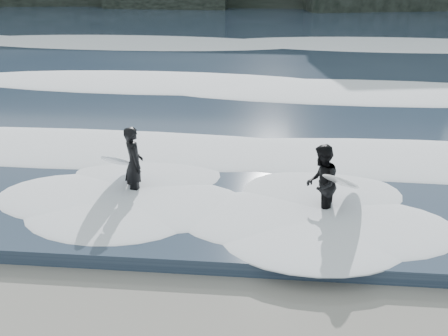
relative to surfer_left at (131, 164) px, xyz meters
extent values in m
cube|color=#263448|center=(1.83, 23.00, -0.74)|extent=(90.00, 52.00, 0.30)
ellipsoid|color=white|center=(1.83, 3.00, -0.49)|extent=(60.00, 3.20, 0.20)
ellipsoid|color=white|center=(1.83, 10.00, -0.47)|extent=(60.00, 4.00, 0.24)
ellipsoid|color=white|center=(1.83, 19.00, -0.44)|extent=(60.00, 4.80, 0.30)
imported|color=black|center=(0.06, -0.01, -0.01)|extent=(0.67, 0.77, 1.77)
ellipsoid|color=silver|center=(-0.34, 0.04, 0.03)|extent=(0.51, 1.72, 0.95)
imported|color=black|center=(4.22, -0.63, -0.04)|extent=(0.78, 0.93, 1.70)
ellipsoid|color=white|center=(4.64, -0.63, 0.02)|extent=(1.32, 1.99, 1.10)
camera|label=1|loc=(3.25, -11.49, 4.73)|focal=45.00mm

